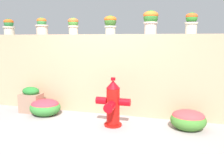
{
  "coord_description": "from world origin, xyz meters",
  "views": [
    {
      "loc": [
        1.27,
        -3.38,
        1.57
      ],
      "look_at": [
        0.08,
        1.06,
        0.79
      ],
      "focal_mm": 36.94,
      "sensor_mm": 36.0,
      "label": 1
    }
  ],
  "objects_px": {
    "potted_plant_0": "(9,26)",
    "fire_hydrant": "(113,104)",
    "potted_plant_4": "(151,20)",
    "planter_box": "(31,100)",
    "flower_bush_left": "(45,107)",
    "flower_bush_right": "(188,119)",
    "potted_plant_2": "(73,25)",
    "potted_plant_5": "(191,22)",
    "potted_plant_3": "(110,23)",
    "potted_plant_1": "(42,26)"
  },
  "relations": [
    {
      "from": "fire_hydrant",
      "to": "planter_box",
      "type": "xyz_separation_m",
      "value": [
        -1.9,
        0.33,
        -0.15
      ]
    },
    {
      "from": "potted_plant_2",
      "to": "potted_plant_5",
      "type": "xyz_separation_m",
      "value": [
        2.39,
        -0.0,
        0.02
      ]
    },
    {
      "from": "potted_plant_0",
      "to": "fire_hydrant",
      "type": "relative_size",
      "value": 0.41
    },
    {
      "from": "potted_plant_4",
      "to": "fire_hydrant",
      "type": "relative_size",
      "value": 0.52
    },
    {
      "from": "potted_plant_0",
      "to": "potted_plant_5",
      "type": "distance_m",
      "value": 4.01
    },
    {
      "from": "potted_plant_1",
      "to": "potted_plant_3",
      "type": "height_order",
      "value": "same"
    },
    {
      "from": "potted_plant_2",
      "to": "planter_box",
      "type": "bearing_deg",
      "value": -150.8
    },
    {
      "from": "potted_plant_0",
      "to": "fire_hydrant",
      "type": "distance_m",
      "value": 3.16
    },
    {
      "from": "potted_plant_0",
      "to": "potted_plant_3",
      "type": "height_order",
      "value": "potted_plant_3"
    },
    {
      "from": "potted_plant_4",
      "to": "flower_bush_right",
      "type": "xyz_separation_m",
      "value": [
        0.76,
        -0.64,
        -1.74
      ]
    },
    {
      "from": "potted_plant_1",
      "to": "fire_hydrant",
      "type": "bearing_deg",
      "value": -23.8
    },
    {
      "from": "potted_plant_5",
      "to": "flower_bush_left",
      "type": "xyz_separation_m",
      "value": [
        -2.82,
        -0.55,
        -1.7
      ]
    },
    {
      "from": "potted_plant_4",
      "to": "flower_bush_left",
      "type": "height_order",
      "value": "potted_plant_4"
    },
    {
      "from": "planter_box",
      "to": "potted_plant_2",
      "type": "bearing_deg",
      "value": 29.2
    },
    {
      "from": "potted_plant_1",
      "to": "potted_plant_5",
      "type": "relative_size",
      "value": 0.96
    },
    {
      "from": "flower_bush_left",
      "to": "potted_plant_0",
      "type": "bearing_deg",
      "value": 154.67
    },
    {
      "from": "fire_hydrant",
      "to": "flower_bush_right",
      "type": "height_order",
      "value": "fire_hydrant"
    },
    {
      "from": "potted_plant_3",
      "to": "flower_bush_right",
      "type": "xyz_separation_m",
      "value": [
        1.57,
        -0.57,
        -1.69
      ]
    },
    {
      "from": "flower_bush_left",
      "to": "flower_bush_right",
      "type": "bearing_deg",
      "value": -0.58
    },
    {
      "from": "potted_plant_1",
      "to": "flower_bush_right",
      "type": "height_order",
      "value": "potted_plant_1"
    },
    {
      "from": "potted_plant_5",
      "to": "planter_box",
      "type": "relative_size",
      "value": 0.72
    },
    {
      "from": "potted_plant_0",
      "to": "potted_plant_2",
      "type": "height_order",
      "value": "potted_plant_0"
    },
    {
      "from": "potted_plant_4",
      "to": "potted_plant_0",
      "type": "bearing_deg",
      "value": -179.16
    },
    {
      "from": "potted_plant_5",
      "to": "fire_hydrant",
      "type": "bearing_deg",
      "value": -149.09
    },
    {
      "from": "potted_plant_4",
      "to": "planter_box",
      "type": "distance_m",
      "value": 3.0
    },
    {
      "from": "potted_plant_5",
      "to": "flower_bush_right",
      "type": "distance_m",
      "value": 1.79
    },
    {
      "from": "potted_plant_4",
      "to": "fire_hydrant",
      "type": "bearing_deg",
      "value": -123.06
    },
    {
      "from": "potted_plant_3",
      "to": "potted_plant_4",
      "type": "xyz_separation_m",
      "value": [
        0.81,
        0.06,
        0.05
      ]
    },
    {
      "from": "potted_plant_1",
      "to": "potted_plant_3",
      "type": "relative_size",
      "value": 1.0
    },
    {
      "from": "planter_box",
      "to": "flower_bush_right",
      "type": "bearing_deg",
      "value": -2.27
    },
    {
      "from": "potted_plant_0",
      "to": "planter_box",
      "type": "bearing_deg",
      "value": -30.16
    },
    {
      "from": "potted_plant_1",
      "to": "flower_bush_left",
      "type": "xyz_separation_m",
      "value": [
        0.35,
        -0.59,
        -1.67
      ]
    },
    {
      "from": "potted_plant_3",
      "to": "flower_bush_right",
      "type": "bearing_deg",
      "value": -20.15
    },
    {
      "from": "potted_plant_2",
      "to": "potted_plant_5",
      "type": "bearing_deg",
      "value": -0.08
    },
    {
      "from": "potted_plant_5",
      "to": "flower_bush_left",
      "type": "height_order",
      "value": "potted_plant_5"
    },
    {
      "from": "flower_bush_left",
      "to": "planter_box",
      "type": "xyz_separation_m",
      "value": [
        -0.39,
        0.1,
        0.09
      ]
    },
    {
      "from": "potted_plant_0",
      "to": "potted_plant_1",
      "type": "xyz_separation_m",
      "value": [
        0.84,
        0.03,
        0.0
      ]
    },
    {
      "from": "potted_plant_4",
      "to": "fire_hydrant",
      "type": "xyz_separation_m",
      "value": [
        -0.55,
        -0.84,
        -1.52
      ]
    },
    {
      "from": "potted_plant_0",
      "to": "potted_plant_4",
      "type": "distance_m",
      "value": 3.25
    },
    {
      "from": "flower_bush_left",
      "to": "flower_bush_right",
      "type": "height_order",
      "value": "flower_bush_right"
    },
    {
      "from": "planter_box",
      "to": "potted_plant_5",
      "type": "bearing_deg",
      "value": 8.06
    },
    {
      "from": "potted_plant_4",
      "to": "potted_plant_5",
      "type": "xyz_separation_m",
      "value": [
        0.76,
        -0.06,
        -0.05
      ]
    },
    {
      "from": "potted_plant_3",
      "to": "flower_bush_right",
      "type": "distance_m",
      "value": 2.38
    },
    {
      "from": "potted_plant_4",
      "to": "planter_box",
      "type": "bearing_deg",
      "value": -168.17
    },
    {
      "from": "flower_bush_right",
      "to": "potted_plant_4",
      "type": "bearing_deg",
      "value": 139.96
    },
    {
      "from": "potted_plant_4",
      "to": "fire_hydrant",
      "type": "distance_m",
      "value": 1.82
    },
    {
      "from": "fire_hydrant",
      "to": "potted_plant_4",
      "type": "bearing_deg",
      "value": 56.94
    },
    {
      "from": "potted_plant_5",
      "to": "planter_box",
      "type": "height_order",
      "value": "potted_plant_5"
    },
    {
      "from": "potted_plant_5",
      "to": "planter_box",
      "type": "bearing_deg",
      "value": -171.94
    },
    {
      "from": "potted_plant_4",
      "to": "flower_bush_right",
      "type": "relative_size",
      "value": 0.76
    }
  ]
}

